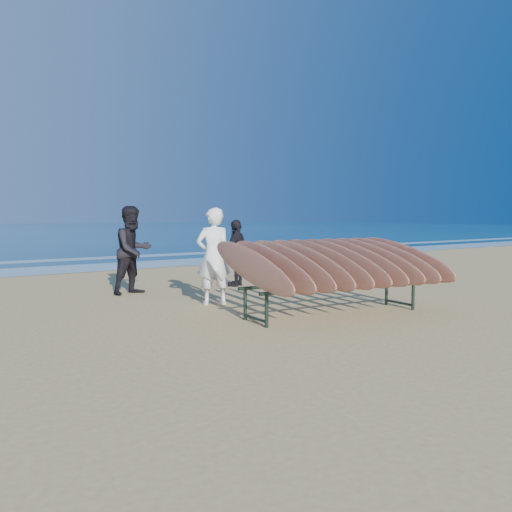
% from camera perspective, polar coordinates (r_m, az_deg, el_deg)
% --- Properties ---
extents(ground, '(120.00, 120.00, 0.00)m').
position_cam_1_polar(ground, '(8.64, 3.16, -6.62)').
color(ground, tan).
rests_on(ground, ground).
extents(foam_near, '(160.00, 160.00, 0.00)m').
position_cam_1_polar(foam_near, '(17.48, -18.10, -1.23)').
color(foam_near, white).
rests_on(foam_near, ground).
extents(foam_far, '(160.00, 160.00, 0.00)m').
position_cam_1_polar(foam_far, '(20.83, -21.10, -0.45)').
color(foam_far, white).
rests_on(foam_far, ground).
extents(surfboard_rack, '(3.41, 2.78, 1.36)m').
position_cam_1_polar(surfboard_rack, '(8.95, 8.19, -0.74)').
color(surfboard_rack, '#1C2D23').
rests_on(surfboard_rack, ground).
extents(person_white, '(0.73, 0.56, 1.77)m').
position_cam_1_polar(person_white, '(9.93, -4.50, -0.03)').
color(person_white, white).
rests_on(person_white, ground).
extents(person_dark_a, '(1.04, 0.90, 1.83)m').
position_cam_1_polar(person_dark_a, '(11.50, -12.81, 0.60)').
color(person_dark_a, black).
rests_on(person_dark_a, ground).
extents(person_dark_b, '(0.96, 0.79, 1.54)m').
position_cam_1_polar(person_dark_b, '(12.49, -2.04, 0.33)').
color(person_dark_b, black).
rests_on(person_dark_b, ground).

